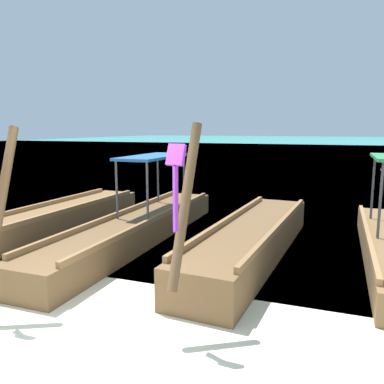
# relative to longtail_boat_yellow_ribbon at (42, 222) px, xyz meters

# --- Properties ---
(ground) EXTENTS (120.00, 120.00, 0.00)m
(ground) POSITION_rel_longtail_boat_yellow_ribbon_xyz_m (3.66, -4.19, -0.28)
(ground) COLOR beige
(sea_water) EXTENTS (120.00, 120.00, 0.00)m
(sea_water) POSITION_rel_longtail_boat_yellow_ribbon_xyz_m (3.66, 58.23, -0.28)
(sea_water) COLOR #2DB29E
(sea_water) RESTS_ON ground
(longtail_boat_yellow_ribbon) EXTENTS (1.21, 7.39, 2.77)m
(longtail_boat_yellow_ribbon) POSITION_rel_longtail_boat_yellow_ribbon_xyz_m (0.00, 0.00, 0.00)
(longtail_boat_yellow_ribbon) COLOR brown
(longtail_boat_yellow_ribbon) RESTS_ON ground
(longtail_boat_pink_ribbon) EXTENTS (1.06, 7.36, 2.49)m
(longtail_boat_pink_ribbon) POSITION_rel_longtail_boat_yellow_ribbon_xyz_m (2.35, 0.24, 0.05)
(longtail_boat_pink_ribbon) COLOR brown
(longtail_boat_pink_ribbon) RESTS_ON ground
(longtail_boat_violet_ribbon) EXTENTS (1.45, 6.30, 2.53)m
(longtail_boat_violet_ribbon) POSITION_rel_longtail_boat_yellow_ribbon_xyz_m (4.93, 0.11, 0.05)
(longtail_boat_violet_ribbon) COLOR brown
(longtail_boat_violet_ribbon) RESTS_ON ground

